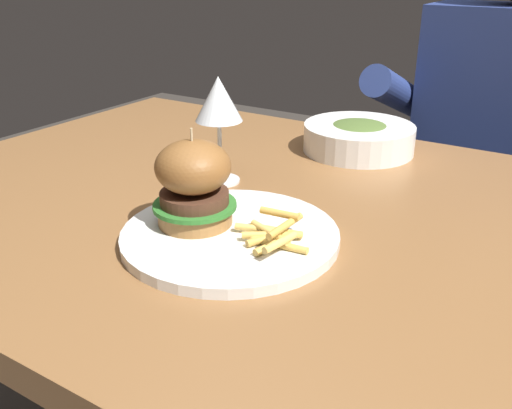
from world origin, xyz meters
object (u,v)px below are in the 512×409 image
(wine_glass, at_px, (219,103))
(soup_bowl, at_px, (359,137))
(diner_person, at_px, (489,189))
(main_plate, at_px, (230,236))
(burger_sandwich, at_px, (194,183))

(wine_glass, distance_m, soup_bowl, 0.31)
(diner_person, bearing_deg, main_plate, -101.60)
(main_plate, xyz_separation_m, wine_glass, (-0.13, 0.16, 0.12))
(diner_person, bearing_deg, burger_sandwich, -104.89)
(wine_glass, distance_m, diner_person, 0.80)
(main_plate, distance_m, wine_glass, 0.24)
(main_plate, bearing_deg, wine_glass, 129.04)
(main_plate, xyz_separation_m, burger_sandwich, (-0.05, -0.00, 0.06))
(burger_sandwich, height_order, wine_glass, wine_glass)
(soup_bowl, bearing_deg, burger_sandwich, -95.91)
(main_plate, distance_m, diner_person, 0.87)
(main_plate, height_order, wine_glass, wine_glass)
(burger_sandwich, xyz_separation_m, soup_bowl, (0.04, 0.43, -0.04))
(burger_sandwich, distance_m, soup_bowl, 0.44)
(diner_person, bearing_deg, wine_glass, -114.34)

